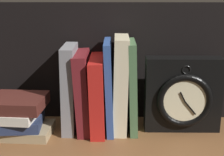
% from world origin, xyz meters
% --- Properties ---
extents(ground_plane, '(0.77, 0.27, 0.03)m').
position_xyz_m(ground_plane, '(0.00, 0.00, -0.01)').
color(ground_plane, brown).
extents(back_panel, '(0.77, 0.01, 0.34)m').
position_xyz_m(back_panel, '(0.00, 0.13, 0.17)').
color(back_panel, black).
rests_on(back_panel, ground_plane).
extents(book_gray_chess, '(0.04, 0.12, 0.23)m').
position_xyz_m(book_gray_chess, '(-0.08, 0.04, 0.12)').
color(book_gray_chess, gray).
rests_on(book_gray_chess, ground_plane).
extents(book_maroon_dawkins, '(0.05, 0.14, 0.22)m').
position_xyz_m(book_maroon_dawkins, '(-0.05, 0.04, 0.11)').
color(book_maroon_dawkins, maroon).
rests_on(book_maroon_dawkins, ground_plane).
extents(book_red_requiem, '(0.04, 0.16, 0.20)m').
position_xyz_m(book_red_requiem, '(-0.01, 0.04, 0.10)').
color(book_red_requiem, red).
rests_on(book_red_requiem, ground_plane).
extents(book_blue_modern, '(0.03, 0.14, 0.25)m').
position_xyz_m(book_blue_modern, '(0.02, 0.04, 0.12)').
color(book_blue_modern, '#2D4C8E').
rests_on(book_blue_modern, ground_plane).
extents(book_cream_twain, '(0.04, 0.13, 0.26)m').
position_xyz_m(book_cream_twain, '(0.05, 0.04, 0.13)').
color(book_cream_twain, beige).
rests_on(book_cream_twain, ground_plane).
extents(book_green_romantic, '(0.03, 0.13, 0.25)m').
position_xyz_m(book_green_romantic, '(0.09, 0.04, 0.12)').
color(book_green_romantic, '#476B44').
rests_on(book_green_romantic, ground_plane).
extents(framed_clock, '(0.20, 0.06, 0.20)m').
position_xyz_m(framed_clock, '(0.22, 0.03, 0.10)').
color(framed_clock, black).
rests_on(framed_clock, ground_plane).
extents(book_stack_side, '(0.18, 0.14, 0.11)m').
position_xyz_m(book_stack_side, '(-0.22, -0.00, 0.05)').
color(book_stack_side, '#9E8966').
rests_on(book_stack_side, ground_plane).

